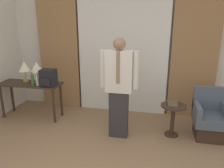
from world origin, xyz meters
TOP-DOWN VIEW (x-y plane):
  - wall_back at (0.00, 2.84)m, footprint 10.00×0.06m
  - curtain_sheer_center at (0.00, 2.71)m, footprint 1.85×0.06m
  - curtain_drape_left at (-1.41, 2.71)m, footprint 0.88×0.06m
  - curtain_drape_right at (1.41, 2.71)m, footprint 0.88×0.06m
  - desk at (-1.75, 2.02)m, footprint 1.25×0.45m
  - table_lamp_left at (-1.88, 2.10)m, footprint 0.24×0.24m
  - table_lamp_right at (-1.61, 2.10)m, footprint 0.24×0.24m
  - bottle_near_edge at (-1.60, 1.89)m, footprint 0.06×0.06m
  - bottle_by_lamp at (-1.50, 1.90)m, footprint 0.06×0.06m
  - backpack at (-1.29, 1.93)m, footprint 0.27×0.26m
  - person at (0.12, 1.62)m, footprint 0.62×0.21m
  - armchair at (1.64, 1.91)m, footprint 0.54×0.55m
  - side_table at (1.02, 1.82)m, footprint 0.42×0.42m
  - book at (1.01, 1.85)m, footprint 0.16×0.25m

SIDE VIEW (x-z plane):
  - armchair at x=1.64m, z-range -0.10..0.74m
  - side_table at x=1.02m, z-range 0.10..0.66m
  - book at x=1.01m, z-range 0.56..0.59m
  - desk at x=-1.75m, z-range 0.24..0.96m
  - bottle_by_lamp at x=-1.50m, z-range 0.70..0.94m
  - bottle_near_edge at x=-1.60m, z-range 0.70..0.96m
  - backpack at x=-1.29m, z-range 0.72..1.04m
  - person at x=0.12m, z-range 0.07..1.75m
  - table_lamp_left at x=-1.88m, z-range 0.82..1.23m
  - table_lamp_right at x=-1.61m, z-range 0.82..1.23m
  - curtain_sheer_center at x=0.00m, z-range 0.00..2.58m
  - curtain_drape_left at x=-1.41m, z-range 0.00..2.58m
  - curtain_drape_right at x=1.41m, z-range 0.00..2.58m
  - wall_back at x=0.00m, z-range 0.00..2.70m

